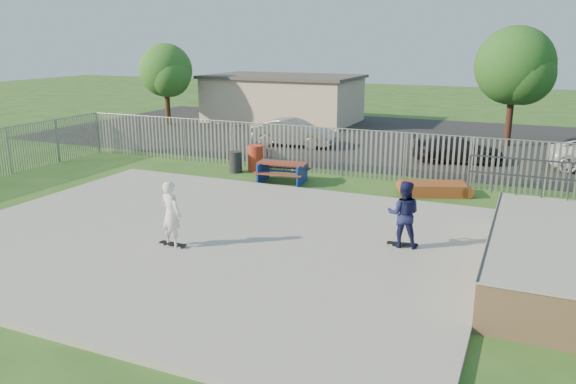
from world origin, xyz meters
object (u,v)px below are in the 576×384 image
at_px(funbox, 434,189).
at_px(car_dark, 458,149).
at_px(trash_bin_red, 256,158).
at_px(skater_white, 171,214).
at_px(skater_navy, 404,214).
at_px(picnic_table, 282,172).
at_px(trash_bin_grey, 236,162).
at_px(car_silver, 294,133).
at_px(tree_mid, 515,66).
at_px(tree_left, 166,70).

height_order(funbox, car_dark, car_dark).
xyz_separation_m(funbox, trash_bin_red, (-7.82, 0.88, 0.34)).
bearing_deg(car_dark, skater_white, 145.84).
relative_size(funbox, skater_navy, 1.36).
bearing_deg(skater_white, trash_bin_red, -64.01).
distance_m(picnic_table, skater_white, 8.18).
xyz_separation_m(picnic_table, trash_bin_grey, (-2.58, 0.81, 0.03)).
xyz_separation_m(funbox, car_silver, (-8.59, 6.91, 0.52)).
distance_m(picnic_table, trash_bin_red, 2.41).
distance_m(trash_bin_grey, tree_mid, 15.84).
height_order(funbox, trash_bin_red, trash_bin_red).
xyz_separation_m(tree_mid, skater_navy, (-1.69, -17.82, -3.18)).
bearing_deg(trash_bin_red, tree_left, 139.57).
bearing_deg(car_dark, trash_bin_red, 110.21).
distance_m(picnic_table, tree_mid, 14.95).
distance_m(funbox, trash_bin_red, 7.87).
relative_size(car_silver, skater_white, 2.43).
xyz_separation_m(car_dark, skater_white, (-5.48, -14.89, 0.43)).
bearing_deg(skater_navy, trash_bin_red, -50.37).
bearing_deg(tree_left, skater_navy, -40.83).
bearing_deg(skater_navy, tree_left, -49.79).
relative_size(funbox, tree_left, 0.46).
distance_m(tree_mid, skater_white, 21.85).
bearing_deg(car_dark, skater_navy, 166.92).
height_order(trash_bin_grey, tree_mid, tree_mid).
bearing_deg(skater_white, picnic_table, -74.84).
bearing_deg(picnic_table, trash_bin_red, 136.19).
height_order(funbox, car_silver, car_silver).
bearing_deg(trash_bin_grey, funbox, -1.74).
relative_size(trash_bin_grey, car_dark, 0.22).
xyz_separation_m(trash_bin_grey, skater_navy, (8.67, -6.45, 0.60)).
xyz_separation_m(funbox, tree_mid, (1.90, 11.63, 4.01)).
height_order(car_silver, tree_left, tree_left).
height_order(funbox, tree_mid, tree_mid).
distance_m(car_silver, tree_left, 11.81).
bearing_deg(skater_navy, tree_mid, -104.39).
height_order(car_silver, tree_mid, tree_mid).
distance_m(trash_bin_grey, car_dark, 10.35).
bearing_deg(skater_white, funbox, -109.97).
distance_m(funbox, car_dark, 6.21).
relative_size(trash_bin_red, car_silver, 0.26).
relative_size(trash_bin_grey, car_silver, 0.21).
xyz_separation_m(car_silver, skater_navy, (8.80, -13.11, 0.31)).
distance_m(picnic_table, funbox, 5.91).
bearing_deg(picnic_table, trash_bin_grey, 155.34).
height_order(picnic_table, funbox, picnic_table).
bearing_deg(tree_mid, skater_navy, -95.43).
bearing_deg(car_dark, funbox, 165.88).
relative_size(tree_mid, skater_white, 3.48).
bearing_deg(tree_left, picnic_table, -39.90).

